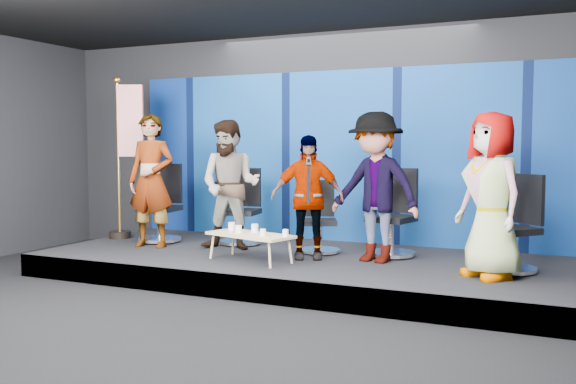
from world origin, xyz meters
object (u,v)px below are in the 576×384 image
mug_a (232,226)px  chair_a (161,216)px  panelist_a (151,181)px  mug_c (255,228)px  chair_b (242,219)px  chair_c (320,229)px  panelist_d (375,187)px  coffee_table (250,236)px  panelist_b (230,185)px  mug_b (239,229)px  mug_d (263,232)px  panelist_e (491,195)px  mug_e (286,233)px  chair_d (393,227)px  flag_stand (126,153)px  panelist_c (307,197)px  chair_e (514,240)px

mug_a → chair_a: bearing=155.7°
panelist_a → mug_c: (1.83, -0.28, -0.55)m
chair_b → chair_c: size_ratio=1.14×
panelist_d → coffee_table: panelist_d is taller
chair_c → panelist_b: bearing=169.4°
chair_b → chair_c: 1.35m
coffee_table → mug_b: 0.18m
panelist_d → mug_b: panelist_d is taller
mug_d → panelist_e: bearing=7.3°
chair_b → mug_e: chair_b is taller
chair_d → mug_a: chair_d is taller
panelist_e → mug_c: bearing=-135.9°
mug_a → chair_d: bearing=27.4°
chair_b → chair_a: bearing=-175.7°
chair_a → chair_d: 3.57m
flag_stand → coffee_table: bearing=-38.4°
mug_d → flag_stand: size_ratio=0.03×
chair_c → mug_c: 1.02m
coffee_table → flag_stand: flag_stand is taller
mug_a → mug_d: mug_a is taller
mug_e → flag_stand: (-3.21, 0.98, 0.95)m
chair_c → panelist_e: panelist_e is taller
panelist_b → panelist_c: panelist_b is taller
chair_d → panelist_c: bearing=-133.1°
panelist_d → panelist_a: bearing=-163.4°
mug_e → coffee_table: bearing=175.4°
panelist_a → panelist_e: bearing=-10.4°
panelist_e → chair_c: bearing=-155.5°
panelist_d → mug_c: 1.63m
panelist_a → mug_e: (2.35, -0.46, -0.56)m
chair_b → chair_c: chair_b is taller
panelist_c → mug_b: size_ratio=16.32×
chair_b → mug_a: size_ratio=10.40×
chair_a → coffee_table: bearing=-32.0°
chair_c → panelist_c: 0.69m
panelist_c → coffee_table: (-0.58, -0.48, -0.48)m
panelist_d → coffee_table: size_ratio=1.53×
coffee_table → chair_b: bearing=123.1°
chair_c → panelist_e: (2.34, -0.76, 0.60)m
mug_b → panelist_b: bearing=126.5°
panelist_a → mug_a: panelist_a is taller
chair_e → mug_e: chair_e is taller
mug_d → coffee_table: bearing=152.9°
panelist_d → flag_stand: 4.17m
mug_a → flag_stand: 2.64m
panelist_c → panelist_e: (2.32, -0.26, 0.12)m
panelist_e → chair_b: bearing=-152.4°
panelist_e → mug_e: panelist_e is taller
chair_d → panelist_e: bearing=-21.3°
mug_a → mug_e: (0.87, -0.19, -0.01)m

